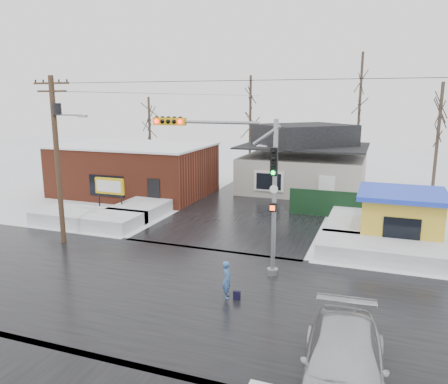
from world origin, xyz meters
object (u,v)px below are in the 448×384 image
(utility_pole, at_px, (58,151))
(kiosk, at_px, (401,216))
(traffic_signal, at_px, (240,174))
(marquee_sign, at_px, (110,187))
(pedestrian, at_px, (227,280))
(car, at_px, (344,365))

(utility_pole, xyz_separation_m, kiosk, (17.43, 6.49, -3.65))
(kiosk, bearing_deg, utility_pole, -159.56)
(utility_pole, bearing_deg, traffic_signal, -2.95)
(traffic_signal, relative_size, utility_pole, 0.78)
(marquee_sign, xyz_separation_m, pedestrian, (11.84, -9.39, -1.15))
(traffic_signal, xyz_separation_m, utility_pole, (-10.36, 0.53, 0.57))
(kiosk, bearing_deg, car, -97.17)
(marquee_sign, bearing_deg, traffic_signal, -29.72)
(utility_pole, height_order, pedestrian, utility_pole)
(car, bearing_deg, traffic_signal, 122.75)
(traffic_signal, xyz_separation_m, pedestrian, (0.41, -2.86, -3.77))
(utility_pole, xyz_separation_m, marquee_sign, (-1.07, 5.99, -3.19))
(traffic_signal, bearing_deg, pedestrian, -81.87)
(utility_pole, relative_size, marquee_sign, 3.53)
(car, bearing_deg, pedestrian, 134.95)
(utility_pole, height_order, car, utility_pole)
(marquee_sign, bearing_deg, pedestrian, -38.40)
(marquee_sign, distance_m, pedestrian, 15.15)
(marquee_sign, xyz_separation_m, kiosk, (18.50, 0.50, -0.46))
(traffic_signal, bearing_deg, marquee_sign, 150.28)
(marquee_sign, distance_m, kiosk, 18.51)
(marquee_sign, relative_size, pedestrian, 1.66)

